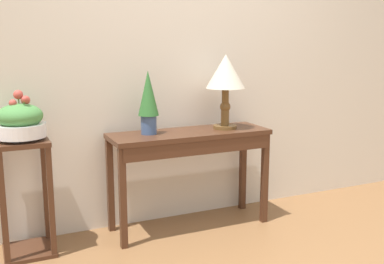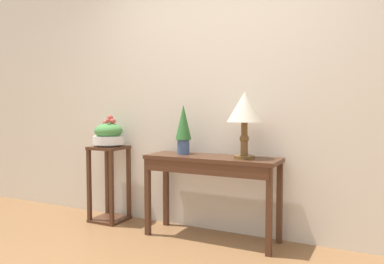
{
  "view_description": "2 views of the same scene",
  "coord_description": "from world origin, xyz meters",
  "px_view_note": "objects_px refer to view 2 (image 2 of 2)",
  "views": [
    {
      "loc": [
        -1.36,
        -1.71,
        1.38
      ],
      "look_at": [
        0.03,
        1.33,
        0.73
      ],
      "focal_mm": 42.95,
      "sensor_mm": 36.0,
      "label": 1
    },
    {
      "loc": [
        1.35,
        -1.76,
        1.17
      ],
      "look_at": [
        -0.19,
        1.3,
        0.95
      ],
      "focal_mm": 36.07,
      "sensor_mm": 36.0,
      "label": 2
    }
  ],
  "objects_px": {
    "console_table": "(211,169)",
    "potted_plant_on_console": "(183,127)",
    "pedestal_stand_left": "(109,184)",
    "planter_bowl_wide": "(109,134)",
    "table_lamp": "(245,111)"
  },
  "relations": [
    {
      "from": "console_table",
      "to": "potted_plant_on_console",
      "type": "xyz_separation_m",
      "value": [
        -0.3,
        0.06,
        0.36
      ]
    },
    {
      "from": "console_table",
      "to": "pedestal_stand_left",
      "type": "relative_size",
      "value": 1.54
    },
    {
      "from": "potted_plant_on_console",
      "to": "planter_bowl_wide",
      "type": "height_order",
      "value": "potted_plant_on_console"
    },
    {
      "from": "table_lamp",
      "to": "planter_bowl_wide",
      "type": "bearing_deg",
      "value": 178.78
    },
    {
      "from": "console_table",
      "to": "potted_plant_on_console",
      "type": "distance_m",
      "value": 0.47
    },
    {
      "from": "console_table",
      "to": "pedestal_stand_left",
      "type": "distance_m",
      "value": 1.18
    },
    {
      "from": "pedestal_stand_left",
      "to": "planter_bowl_wide",
      "type": "relative_size",
      "value": 2.44
    },
    {
      "from": "table_lamp",
      "to": "planter_bowl_wide",
      "type": "distance_m",
      "value": 1.48
    },
    {
      "from": "console_table",
      "to": "potted_plant_on_console",
      "type": "relative_size",
      "value": 2.63
    },
    {
      "from": "potted_plant_on_console",
      "to": "pedestal_stand_left",
      "type": "distance_m",
      "value": 1.05
    },
    {
      "from": "console_table",
      "to": "potted_plant_on_console",
      "type": "bearing_deg",
      "value": 168.72
    },
    {
      "from": "potted_plant_on_console",
      "to": "table_lamp",
      "type": "bearing_deg",
      "value": -3.49
    },
    {
      "from": "potted_plant_on_console",
      "to": "pedestal_stand_left",
      "type": "height_order",
      "value": "potted_plant_on_console"
    },
    {
      "from": "table_lamp",
      "to": "potted_plant_on_console",
      "type": "height_order",
      "value": "table_lamp"
    },
    {
      "from": "potted_plant_on_console",
      "to": "console_table",
      "type": "bearing_deg",
      "value": -11.28
    }
  ]
}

